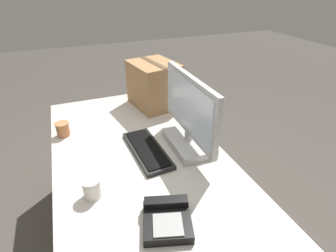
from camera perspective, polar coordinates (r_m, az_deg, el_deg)
ground_plane at (r=1.94m, az=-4.37°, el=-24.74°), size 12.00×12.00×0.00m
office_desk at (r=1.65m, az=-4.88°, el=-17.51°), size 1.80×0.90×0.73m
monitor at (r=1.42m, az=4.61°, el=1.45°), size 0.57×0.20×0.42m
keyboard at (r=1.46m, az=-4.56°, el=-5.17°), size 0.43×0.18×0.03m
desk_phone at (r=1.09m, az=-0.21°, el=-19.54°), size 0.24×0.23×0.07m
paper_cup_left at (r=1.71m, az=-21.93°, el=-0.64°), size 0.08×0.08×0.09m
paper_cup_right at (r=1.22m, az=-16.24°, el=-12.82°), size 0.08×0.08×0.09m
cardboard_box at (r=1.93m, az=-3.06°, el=8.99°), size 0.39×0.34×0.33m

